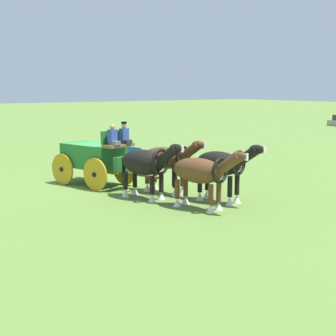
{
  "coord_description": "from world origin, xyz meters",
  "views": [
    {
      "loc": [
        19.77,
        -9.62,
        4.27
      ],
      "look_at": [
        4.21,
        1.08,
        1.2
      ],
      "focal_mm": 53.72,
      "sensor_mm": 36.0,
      "label": 1
    }
  ],
  "objects_px": {
    "draft_horse_lead_near": "(222,166)",
    "draft_horse_rear_off": "(146,164)",
    "draft_horse_rear_near": "(167,160)",
    "draft_horse_lead_off": "(201,172)",
    "show_wagon": "(96,157)"
  },
  "relations": [
    {
      "from": "show_wagon",
      "to": "draft_horse_lead_off",
      "type": "distance_m",
      "value": 6.14
    },
    {
      "from": "draft_horse_rear_near",
      "to": "draft_horse_rear_off",
      "type": "distance_m",
      "value": 1.3
    },
    {
      "from": "draft_horse_lead_near",
      "to": "show_wagon",
      "type": "bearing_deg",
      "value": -157.71
    },
    {
      "from": "show_wagon",
      "to": "draft_horse_rear_off",
      "type": "bearing_deg",
      "value": 5.65
    },
    {
      "from": "show_wagon",
      "to": "draft_horse_rear_near",
      "type": "xyz_separation_m",
      "value": [
        3.18,
        1.6,
        0.11
      ]
    },
    {
      "from": "draft_horse_rear_off",
      "to": "draft_horse_lead_off",
      "type": "xyz_separation_m",
      "value": [
        2.51,
        0.73,
        -0.05
      ]
    },
    {
      "from": "draft_horse_lead_near",
      "to": "draft_horse_lead_off",
      "type": "distance_m",
      "value": 1.3
    },
    {
      "from": "draft_horse_rear_off",
      "to": "draft_horse_rear_near",
      "type": "bearing_deg",
      "value": 105.43
    },
    {
      "from": "draft_horse_rear_near",
      "to": "draft_horse_lead_near",
      "type": "distance_m",
      "value": 2.6
    },
    {
      "from": "draft_horse_lead_near",
      "to": "draft_horse_rear_off",
      "type": "bearing_deg",
      "value": -137.34
    },
    {
      "from": "show_wagon",
      "to": "draft_horse_rear_near",
      "type": "height_order",
      "value": "show_wagon"
    },
    {
      "from": "draft_horse_lead_near",
      "to": "draft_horse_lead_off",
      "type": "height_order",
      "value": "draft_horse_lead_near"
    },
    {
      "from": "show_wagon",
      "to": "draft_horse_lead_off",
      "type": "xyz_separation_m",
      "value": [
        6.04,
        1.08,
        0.05
      ]
    },
    {
      "from": "show_wagon",
      "to": "draft_horse_rear_off",
      "type": "relative_size",
      "value": 1.92
    },
    {
      "from": "draft_horse_rear_near",
      "to": "draft_horse_lead_off",
      "type": "bearing_deg",
      "value": -10.38
    }
  ]
}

